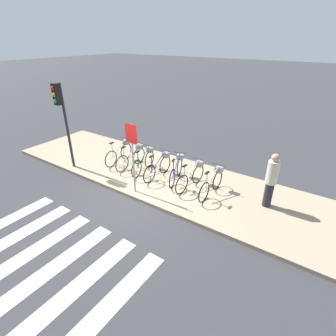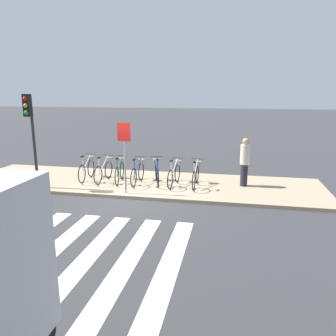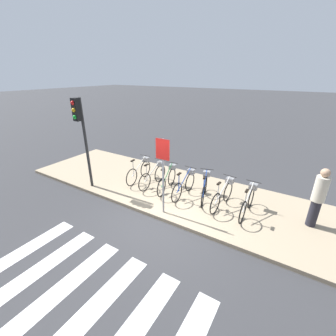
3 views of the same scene
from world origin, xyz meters
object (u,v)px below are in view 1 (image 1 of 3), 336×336
(pedestrian, at_px, (271,179))
(parked_bicycle_1, at_px, (132,157))
(parked_bicycle_0, at_px, (120,152))
(parked_bicycle_3, at_px, (159,166))
(parked_bicycle_4, at_px, (177,169))
(parked_bicycle_2, at_px, (144,161))
(parked_bicycle_6, at_px, (212,182))
(parked_bicycle_5, at_px, (192,176))
(sign_post, at_px, (132,147))
(traffic_light, at_px, (61,109))

(pedestrian, bearing_deg, parked_bicycle_1, -176.59)
(parked_bicycle_0, height_order, pedestrian, pedestrian)
(parked_bicycle_3, bearing_deg, parked_bicycle_4, 13.06)
(parked_bicycle_2, relative_size, parked_bicycle_6, 0.99)
(parked_bicycle_5, xyz_separation_m, sign_post, (-1.45, -1.35, 1.18))
(parked_bicycle_4, xyz_separation_m, parked_bicycle_5, (0.71, -0.13, 0.00))
(parked_bicycle_0, bearing_deg, parked_bicycle_6, -1.63)
(parked_bicycle_3, relative_size, traffic_light, 0.50)
(parked_bicycle_2, relative_size, parked_bicycle_3, 0.99)
(parked_bicycle_0, relative_size, pedestrian, 0.93)
(parked_bicycle_0, height_order, traffic_light, traffic_light)
(parked_bicycle_1, distance_m, traffic_light, 3.15)
(parked_bicycle_3, distance_m, parked_bicycle_4, 0.70)
(parked_bicycle_0, bearing_deg, parked_bicycle_1, -5.77)
(parked_bicycle_1, relative_size, parked_bicycle_2, 1.01)
(parked_bicycle_2, distance_m, parked_bicycle_5, 2.13)
(pedestrian, distance_m, traffic_light, 7.65)
(pedestrian, height_order, sign_post, sign_post)
(parked_bicycle_2, distance_m, parked_bicycle_6, 2.92)
(sign_post, bearing_deg, parked_bicycle_4, 63.44)
(parked_bicycle_1, xyz_separation_m, traffic_light, (-2.03, -1.44, 1.94))
(parked_bicycle_1, xyz_separation_m, parked_bicycle_3, (1.37, -0.06, 0.00))
(parked_bicycle_5, bearing_deg, traffic_light, -163.61)
(parked_bicycle_2, relative_size, sign_post, 0.69)
(parked_bicycle_0, relative_size, traffic_light, 0.50)
(parked_bicycle_5, distance_m, sign_post, 2.31)
(pedestrian, bearing_deg, parked_bicycle_5, -172.20)
(parked_bicycle_0, distance_m, parked_bicycle_3, 2.12)
(pedestrian, bearing_deg, parked_bicycle_2, -176.01)
(parked_bicycle_3, distance_m, pedestrian, 3.95)
(parked_bicycle_6, height_order, sign_post, sign_post)
(parked_bicycle_0, xyz_separation_m, pedestrian, (6.01, 0.24, 0.49))
(parked_bicycle_4, xyz_separation_m, parked_bicycle_6, (1.50, -0.15, 0.00))
(parked_bicycle_1, distance_m, parked_bicycle_6, 3.56)
(parked_bicycle_3, bearing_deg, parked_bicycle_0, 176.39)
(parked_bicycle_5, xyz_separation_m, traffic_light, (-4.79, -1.41, 1.94))
(parked_bicycle_0, distance_m, parked_bicycle_5, 3.50)
(parked_bicycle_0, distance_m, parked_bicycle_2, 1.38)
(parked_bicycle_0, xyz_separation_m, sign_post, (2.06, -1.46, 1.18))
(parked_bicycle_0, relative_size, parked_bicycle_4, 1.04)
(parked_bicycle_4, height_order, parked_bicycle_5, same)
(traffic_light, bearing_deg, parked_bicycle_6, 13.99)
(parked_bicycle_0, distance_m, pedestrian, 6.04)
(sign_post, bearing_deg, parked_bicycle_2, 116.40)
(parked_bicycle_1, bearing_deg, sign_post, -46.48)
(parked_bicycle_3, bearing_deg, parked_bicycle_2, 176.19)
(traffic_light, height_order, sign_post, traffic_light)
(parked_bicycle_2, xyz_separation_m, parked_bicycle_6, (2.92, -0.04, 0.00))
(traffic_light, bearing_deg, sign_post, 0.93)
(parked_bicycle_6, bearing_deg, sign_post, -149.19)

